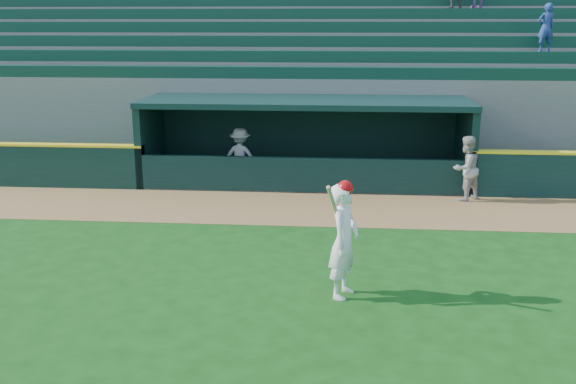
% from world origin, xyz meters
% --- Properties ---
extents(ground, '(120.00, 120.00, 0.00)m').
position_xyz_m(ground, '(0.00, 0.00, 0.00)').
color(ground, '#124310').
rests_on(ground, ground).
extents(warning_track, '(40.00, 3.00, 0.01)m').
position_xyz_m(warning_track, '(0.00, 4.90, 0.01)').
color(warning_track, olive).
rests_on(warning_track, ground).
extents(dugout_player_front, '(1.07, 1.03, 1.73)m').
position_xyz_m(dugout_player_front, '(4.34, 6.07, 0.86)').
color(dugout_player_front, '#9B9C97').
rests_on(dugout_player_front, ground).
extents(dugout_player_inside, '(1.13, 0.73, 1.66)m').
position_xyz_m(dugout_player_inside, '(-1.85, 7.31, 0.83)').
color(dugout_player_inside, '#A2A39E').
rests_on(dugout_player_inside, ground).
extents(dugout, '(9.40, 2.80, 2.46)m').
position_xyz_m(dugout, '(0.00, 8.00, 1.36)').
color(dugout, slate).
rests_on(dugout, ground).
extents(stands, '(34.50, 6.25, 7.09)m').
position_xyz_m(stands, '(0.01, 12.58, 2.39)').
color(stands, slate).
rests_on(stands, ground).
extents(batter_at_plate, '(0.69, 0.88, 2.07)m').
position_xyz_m(batter_at_plate, '(1.12, -0.41, 1.02)').
color(batter_at_plate, white).
rests_on(batter_at_plate, ground).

